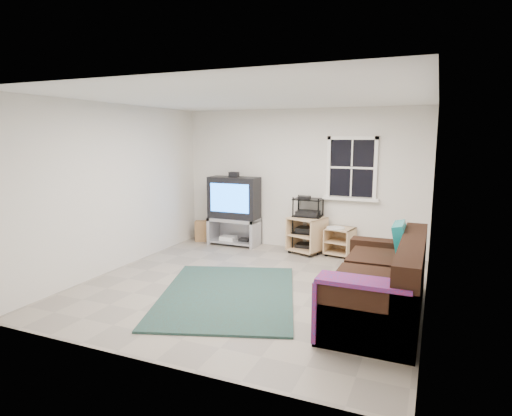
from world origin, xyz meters
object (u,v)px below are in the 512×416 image
at_px(side_table_right, 340,239).
at_px(sofa, 382,286).
at_px(tv_unit, 234,205).
at_px(side_table_left, 308,233).
at_px(av_rack, 308,228).

height_order(side_table_right, sofa, sofa).
xyz_separation_m(tv_unit, side_table_right, (2.06, 0.04, -0.49)).
relative_size(side_table_left, side_table_right, 1.35).
bearing_deg(side_table_left, av_rack, 119.71).
bearing_deg(tv_unit, side_table_right, 1.18).
xyz_separation_m(side_table_left, side_table_right, (0.58, 0.03, -0.06)).
distance_m(tv_unit, av_rack, 1.50).
bearing_deg(av_rack, side_table_left, -60.29).
bearing_deg(av_rack, side_table_right, -1.60).
bearing_deg(sofa, side_table_right, 112.63).
bearing_deg(side_table_left, tv_unit, -179.65).
relative_size(av_rack, side_table_left, 1.45).
height_order(av_rack, sofa, av_rack).
height_order(side_table_left, side_table_right, side_table_left).
distance_m(tv_unit, side_table_left, 1.55).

